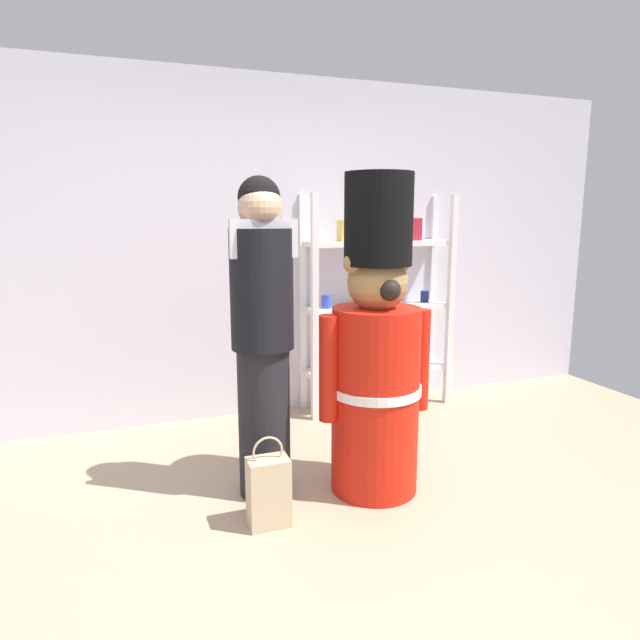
# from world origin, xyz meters

# --- Properties ---
(ground_plane) EXTENTS (6.40, 6.40, 0.00)m
(ground_plane) POSITION_xyz_m (0.00, 0.00, 0.00)
(ground_plane) COLOR tan
(back_wall) EXTENTS (6.40, 0.12, 2.60)m
(back_wall) POSITION_xyz_m (0.00, 2.20, 1.30)
(back_wall) COLOR silver
(back_wall) RESTS_ON ground_plane
(merchandise_shelf) EXTENTS (1.23, 0.35, 1.72)m
(merchandise_shelf) POSITION_xyz_m (1.00, 1.98, 0.88)
(merchandise_shelf) COLOR white
(merchandise_shelf) RESTS_ON ground_plane
(teddy_bear_guard) EXTENTS (0.67, 0.51, 1.79)m
(teddy_bear_guard) POSITION_xyz_m (0.35, 0.67, 0.78)
(teddy_bear_guard) COLOR red
(teddy_bear_guard) RESTS_ON ground_plane
(person_shopper) EXTENTS (0.36, 0.34, 1.77)m
(person_shopper) POSITION_xyz_m (-0.25, 0.83, 0.93)
(person_shopper) COLOR black
(person_shopper) RESTS_ON ground_plane
(shopping_bag) EXTENTS (0.21, 0.14, 0.48)m
(shopping_bag) POSITION_xyz_m (-0.32, 0.49, 0.19)
(shopping_bag) COLOR #C1AD89
(shopping_bag) RESTS_ON ground_plane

